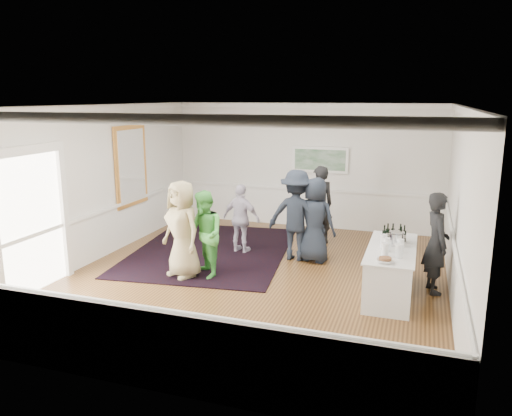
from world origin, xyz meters
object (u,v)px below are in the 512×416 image
(guest_dark_a, at_px, (296,215))
(bartender, at_px, (436,243))
(guest_lilac, at_px, (241,219))
(guest_tan, at_px, (182,229))
(nut_bowl, at_px, (385,260))
(serving_table, at_px, (390,271))
(guest_navy, at_px, (315,220))
(guest_dark_b, at_px, (319,205))
(ice_bucket, at_px, (397,239))
(guest_green, at_px, (204,235))

(guest_dark_a, bearing_deg, bartender, 163.44)
(bartender, xyz_separation_m, guest_lilac, (-3.98, 1.06, -0.13))
(bartender, relative_size, guest_dark_a, 0.94)
(guest_tan, xyz_separation_m, nut_bowl, (3.74, -0.50, -0.04))
(serving_table, xyz_separation_m, guest_dark_a, (-2.01, 1.35, 0.52))
(guest_lilac, relative_size, nut_bowl, 5.59)
(serving_table, xyz_separation_m, bartender, (0.72, 0.37, 0.46))
(serving_table, relative_size, guest_tan, 1.13)
(bartender, xyz_separation_m, guest_tan, (-4.51, -0.71, 0.04))
(guest_navy, bearing_deg, guest_dark_b, -68.64)
(guest_navy, bearing_deg, serving_table, 153.82)
(guest_tan, bearing_deg, guest_navy, 63.94)
(ice_bucket, xyz_separation_m, nut_bowl, (-0.11, -0.98, -0.08))
(guest_navy, bearing_deg, ice_bucket, 158.28)
(serving_table, height_order, guest_tan, guest_tan)
(guest_tan, xyz_separation_m, guest_green, (0.40, 0.12, -0.10))
(guest_dark_a, bearing_deg, ice_bucket, 153.19)
(serving_table, height_order, bartender, bartender)
(guest_navy, relative_size, ice_bucket, 6.78)
(bartender, xyz_separation_m, nut_bowl, (-0.77, -1.20, -0.01))
(guest_lilac, bearing_deg, guest_dark_a, -174.43)
(guest_dark_a, xyz_separation_m, guest_navy, (0.39, -0.00, -0.07))
(guest_dark_a, height_order, guest_navy, guest_dark_a)
(bartender, height_order, ice_bucket, bartender)
(guest_dark_b, bearing_deg, serving_table, 93.61)
(guest_dark_a, distance_m, guest_dark_b, 1.33)
(guest_dark_a, bearing_deg, guest_navy, -177.12)
(serving_table, height_order, nut_bowl, nut_bowl)
(bartender, distance_m, guest_dark_b, 3.40)
(guest_dark_a, relative_size, nut_bowl, 7.00)
(guest_tan, height_order, guest_dark_b, guest_tan)
(guest_tan, relative_size, guest_lilac, 1.22)
(guest_tan, bearing_deg, bartender, 35.10)
(guest_tan, height_order, guest_dark_a, guest_dark_a)
(guest_tan, distance_m, nut_bowl, 3.77)
(serving_table, distance_m, bartender, 0.93)
(serving_table, height_order, guest_navy, guest_navy)
(guest_dark_a, height_order, guest_dark_b, guest_dark_a)
(serving_table, bearing_deg, guest_navy, 140.21)
(guest_green, xyz_separation_m, ice_bucket, (3.46, 0.37, 0.13))
(bartender, bearing_deg, guest_dark_b, 32.21)
(guest_tan, relative_size, nut_bowl, 6.83)
(guest_green, distance_m, guest_lilac, 1.65)
(guest_dark_a, distance_m, nut_bowl, 2.93)
(serving_table, height_order, guest_lilac, guest_lilac)
(nut_bowl, bearing_deg, guest_dark_a, 131.95)
(guest_dark_b, relative_size, nut_bowl, 6.73)
(guest_green, distance_m, guest_dark_b, 3.28)
(ice_bucket, bearing_deg, serving_table, -111.74)
(guest_green, bearing_deg, bartender, 52.40)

